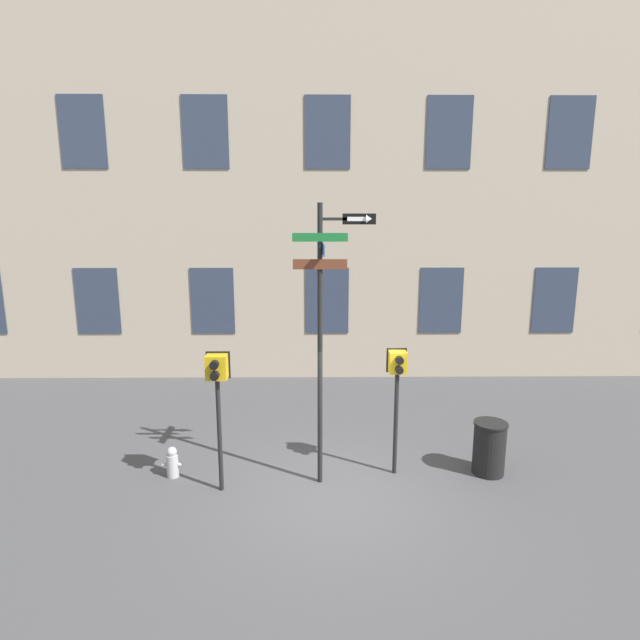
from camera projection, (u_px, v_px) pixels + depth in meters
ground_plane at (336, 497)px, 8.74m from camera, size 60.00×60.00×0.00m
building_facade at (327, 134)px, 14.30m from camera, size 24.00×0.63×14.38m
street_sign_pole at (324, 321)px, 8.66m from camera, size 1.40×0.88×5.05m
pedestrian_signal_left at (217, 382)px, 8.58m from camera, size 0.42×0.40×2.54m
pedestrian_signal_right at (397, 377)px, 9.20m from camera, size 0.37×0.40×2.44m
fire_hydrant at (172, 462)px, 9.39m from camera, size 0.38×0.22×0.59m
trash_bin at (489, 448)px, 9.48m from camera, size 0.63×0.63×1.03m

